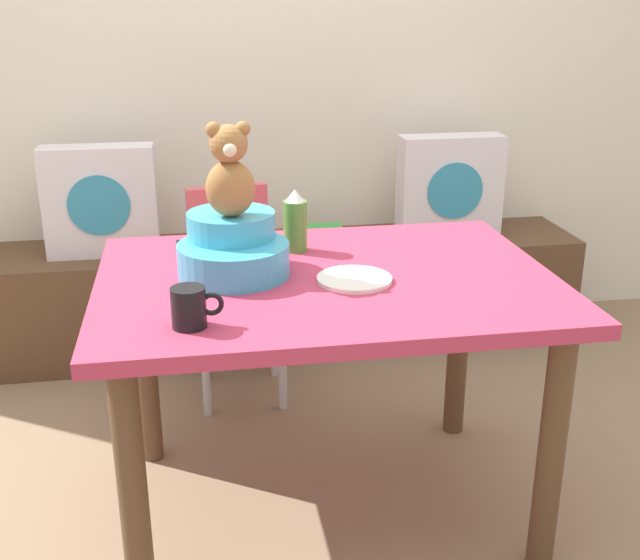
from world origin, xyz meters
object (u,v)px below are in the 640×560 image
teddy_bear (230,172)px  ketchup_bottle (295,222)px  dining_table (326,312)px  dinner_plate_near (354,279)px  infant_seat_teal (233,248)px  book_stack (319,234)px  cell_phone (189,247)px  highchair (238,265)px  coffee_mug (190,307)px  pillow_floral_right (450,187)px  pillow_floral_left (100,201)px

teddy_bear → ketchup_bottle: 0.32m
dining_table → dinner_plate_near: bearing=-42.7°
infant_seat_teal → ketchup_bottle: size_ratio=1.78×
book_stack → ketchup_bottle: ketchup_bottle is taller
book_stack → cell_phone: 1.08m
highchair → teddy_bear: (-0.05, -0.70, 0.50)m
highchair → coffee_mug: (-0.17, -1.05, 0.27)m
book_stack → highchair: (-0.38, -0.44, 0.03)m
dining_table → teddy_bear: bearing=166.3°
book_stack → dining_table: bearing=-98.7°
book_stack → dinner_plate_near: dinner_plate_near is taller
highchair → coffee_mug: coffee_mug is taller
dining_table → highchair: 0.79m
pillow_floral_right → teddy_bear: teddy_bear is taller
teddy_bear → pillow_floral_right: bearing=48.4°
teddy_bear → ketchup_bottle: (0.19, 0.17, -0.19)m
coffee_mug → cell_phone: size_ratio=0.83×
pillow_floral_right → coffee_mug: 1.84m
pillow_floral_left → book_stack: pillow_floral_left is taller
pillow_floral_right → book_stack: 0.59m
pillow_floral_right → ketchup_bottle: bearing=-130.2°
teddy_bear → dinner_plate_near: 0.43m
book_stack → dinner_plate_near: bearing=-95.4°
highchair → teddy_bear: bearing=-94.1°
book_stack → pillow_floral_right: bearing=-2.1°
dining_table → ketchup_bottle: 0.31m
highchair → dinner_plate_near: (0.26, -0.82, 0.22)m
infant_seat_teal → ketchup_bottle: 0.26m
pillow_floral_left → highchair: (0.51, -0.42, -0.16)m
dining_table → highchair: size_ratio=1.55×
teddy_bear → ketchup_bottle: bearing=41.3°
dining_table → cell_phone: 0.48m
pillow_floral_right → dining_table: pillow_floral_right is taller
teddy_bear → coffee_mug: bearing=-108.9°
teddy_bear → coffee_mug: teddy_bear is taller
dinner_plate_near → cell_phone: (-0.43, 0.36, -0.00)m
coffee_mug → dinner_plate_near: bearing=28.2°
pillow_floral_left → dining_table: 1.37m
book_stack → dinner_plate_near: (-0.12, -1.26, 0.26)m
book_stack → cell_phone: (-0.55, -0.90, 0.25)m
ketchup_bottle → dinner_plate_near: (0.12, -0.29, -0.08)m
highchair → cell_phone: highchair is taller
dinner_plate_near → cell_phone: bearing=140.0°
dining_table → cell_phone: (-0.36, 0.30, 0.11)m
dinner_plate_near → teddy_bear: bearing=158.9°
book_stack → dining_table: 1.22m
coffee_mug → infant_seat_teal: bearing=71.1°
pillow_floral_left → dinner_plate_near: bearing=-58.0°
book_stack → infant_seat_teal: infant_seat_teal is taller
book_stack → ketchup_bottle: 1.05m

